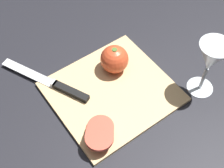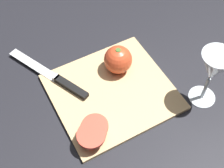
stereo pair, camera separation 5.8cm
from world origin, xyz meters
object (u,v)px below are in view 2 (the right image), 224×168
object	(u,v)px
wine_glass	(213,69)
knife	(62,81)
whole_tomato	(118,60)
tomato_slice_stack_near	(93,131)

from	to	relation	value
wine_glass	knife	bearing A→B (deg)	145.33
wine_glass	whole_tomato	xyz separation A→B (m)	(-0.15, 0.18, -0.07)
whole_tomato	knife	size ratio (longest dim) A/B	0.30
wine_glass	whole_tomato	size ratio (longest dim) A/B	2.16
tomato_slice_stack_near	knife	bearing A→B (deg)	91.78
knife	whole_tomato	bearing A→B (deg)	-126.28
whole_tomato	tomato_slice_stack_near	size ratio (longest dim) A/B	0.79
knife	tomato_slice_stack_near	xyz separation A→B (m)	(0.01, -0.17, 0.01)
wine_glass	tomato_slice_stack_near	world-z (taller)	wine_glass
wine_glass	whole_tomato	world-z (taller)	wine_glass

